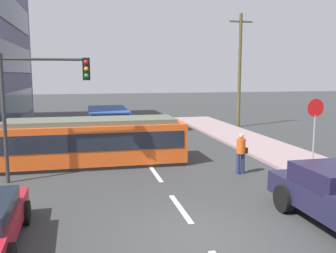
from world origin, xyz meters
TOP-DOWN VIEW (x-y plane):
  - ground_plane at (0.00, 10.00)m, footprint 120.00×120.00m
  - sidewalk_curb_right at (6.80, 6.00)m, footprint 3.20×36.00m
  - lane_stripe_1 at (0.00, 2.00)m, footprint 0.16×2.40m
  - lane_stripe_2 at (0.00, 6.00)m, footprint 0.16×2.40m
  - lane_stripe_3 at (0.00, 14.25)m, footprint 0.16×2.40m
  - lane_stripe_4 at (0.00, 20.25)m, footprint 0.16×2.40m
  - streetcar_tram at (-2.46, 8.25)m, footprint 8.22×2.59m
  - city_bus at (-1.26, 16.20)m, footprint 2.57×5.53m
  - pedestrian_crossing at (3.40, 5.28)m, footprint 0.50×0.36m
  - stop_sign at (6.71, 5.28)m, footprint 0.76×0.07m
  - traffic_light_mast at (-4.33, 6.03)m, footprint 3.20×0.33m
  - utility_pole_mid at (8.84, 18.03)m, footprint 1.80×0.24m

SIDE VIEW (x-z plane):
  - ground_plane at x=0.00m, z-range 0.00..0.00m
  - lane_stripe_1 at x=0.00m, z-range 0.00..0.01m
  - lane_stripe_2 at x=0.00m, z-range 0.00..0.01m
  - lane_stripe_3 at x=0.00m, z-range 0.00..0.01m
  - lane_stripe_4 at x=0.00m, z-range 0.00..0.01m
  - sidewalk_curb_right at x=6.80m, z-range 0.00..0.14m
  - pedestrian_crossing at x=3.40m, z-range 0.11..1.78m
  - city_bus at x=-1.26m, z-range 0.13..1.91m
  - streetcar_tram at x=-2.46m, z-range 0.04..2.11m
  - stop_sign at x=6.71m, z-range 0.75..3.63m
  - traffic_light_mast at x=-4.33m, z-range 1.00..5.78m
  - utility_pole_mid at x=8.84m, z-range 0.18..8.71m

